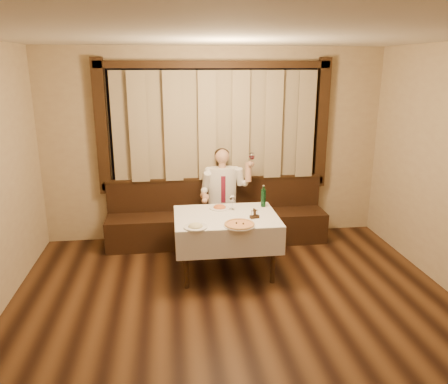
{
  "coord_description": "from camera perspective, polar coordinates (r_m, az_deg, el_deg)",
  "views": [
    {
      "loc": [
        -0.67,
        -3.35,
        2.54
      ],
      "look_at": [
        0.0,
        1.9,
        1.0
      ],
      "focal_mm": 35.0,
      "sensor_mm": 36.0,
      "label": 1
    }
  ],
  "objects": [
    {
      "name": "cruet_caddy",
      "position": [
        5.3,
        4.01,
        -3.0
      ],
      "size": [
        0.12,
        0.08,
        0.12
      ],
      "rotation": [
        0.0,
        0.0,
        0.29
      ],
      "color": "black",
      "rests_on": "dining_table"
    },
    {
      "name": "pasta_red",
      "position": [
        5.64,
        -0.58,
        -1.83
      ],
      "size": [
        0.26,
        0.26,
        0.09
      ],
      "rotation": [
        0.0,
        0.0,
        0.34
      ],
      "color": "white",
      "rests_on": "dining_table"
    },
    {
      "name": "room",
      "position": [
        4.49,
        1.49,
        2.83
      ],
      "size": [
        5.01,
        6.01,
        2.81
      ],
      "color": "black",
      "rests_on": "ground"
    },
    {
      "name": "table_wine_glass",
      "position": [
        5.56,
        1.08,
        -0.93
      ],
      "size": [
        0.07,
        0.07,
        0.19
      ],
      "rotation": [
        0.0,
        0.0,
        -0.19
      ],
      "color": "white",
      "rests_on": "dining_table"
    },
    {
      "name": "pasta_cream",
      "position": [
        4.99,
        -3.74,
        -4.29
      ],
      "size": [
        0.27,
        0.27,
        0.09
      ],
      "rotation": [
        0.0,
        0.0,
        0.04
      ],
      "color": "white",
      "rests_on": "dining_table"
    },
    {
      "name": "pizza",
      "position": [
        5.05,
        2.03,
        -4.26
      ],
      "size": [
        0.37,
        0.37,
        0.04
      ],
      "rotation": [
        0.0,
        0.0,
        0.35
      ],
      "color": "white",
      "rests_on": "dining_table"
    },
    {
      "name": "banquette",
      "position": [
        6.5,
        -0.92,
        -3.83
      ],
      "size": [
        3.2,
        0.61,
        0.94
      ],
      "color": "black",
      "rests_on": "ground"
    },
    {
      "name": "seated_man",
      "position": [
        6.27,
        -0.09,
        0.28
      ],
      "size": [
        0.77,
        0.57,
        1.4
      ],
      "color": "black",
      "rests_on": "ground"
    },
    {
      "name": "green_bottle",
      "position": [
        5.72,
        5.16,
        -0.72
      ],
      "size": [
        0.06,
        0.06,
        0.29
      ],
      "rotation": [
        0.0,
        0.0,
        0.06
      ],
      "color": "#0F4A20",
      "rests_on": "dining_table"
    },
    {
      "name": "dining_table",
      "position": [
        5.43,
        0.27,
        -4.13
      ],
      "size": [
        1.27,
        0.97,
        0.76
      ],
      "color": "black",
      "rests_on": "ground"
    }
  ]
}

